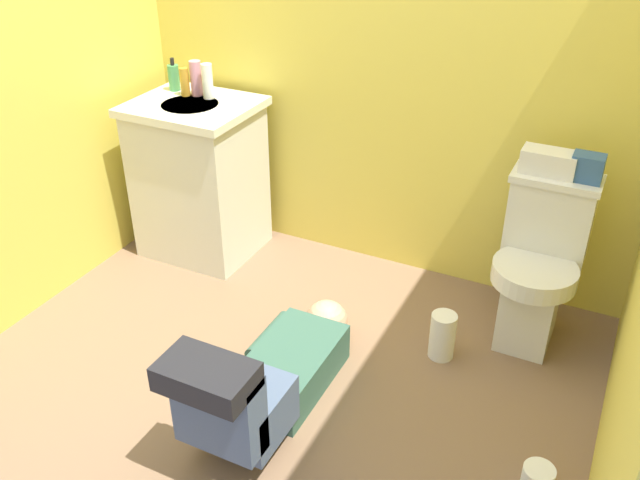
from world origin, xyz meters
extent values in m
cube|color=brown|center=(0.00, 0.00, -0.02)|extent=(3.01, 3.06, 0.04)
cube|color=#DBC74B|center=(0.00, 1.07, 1.20)|extent=(2.67, 0.08, 2.40)
cube|color=silver|center=(0.88, 0.68, 0.19)|extent=(0.22, 0.30, 0.38)
cylinder|color=silver|center=(0.88, 0.62, 0.38)|extent=(0.35, 0.35, 0.08)
cube|color=silver|center=(0.88, 0.81, 0.55)|extent=(0.34, 0.17, 0.34)
cube|color=silver|center=(0.88, 0.81, 0.73)|extent=(0.36, 0.19, 0.03)
cube|color=beige|center=(-0.85, 0.72, 0.39)|extent=(0.56, 0.48, 0.78)
cube|color=silver|center=(-0.85, 0.72, 0.80)|extent=(0.60, 0.52, 0.04)
cylinder|color=silver|center=(-0.85, 0.70, 0.79)|extent=(0.28, 0.28, 0.05)
cylinder|color=silver|center=(-0.85, 0.86, 0.87)|extent=(0.02, 0.02, 0.10)
cube|color=#33594C|center=(0.09, -0.04, 0.09)|extent=(0.29, 0.52, 0.17)
sphere|color=tan|center=(0.09, 0.29, 0.10)|extent=(0.19, 0.19, 0.19)
cube|color=#465777|center=(0.09, -0.40, 0.18)|extent=(0.31, 0.28, 0.20)
cube|color=#465777|center=(0.09, -0.54, 0.30)|extent=(0.31, 0.12, 0.32)
cube|color=black|center=(0.09, -0.58, 0.47)|extent=(0.31, 0.19, 0.09)
cylinder|color=#33594C|center=(-0.10, 0.12, 0.06)|extent=(0.08, 0.30, 0.08)
cube|color=silver|center=(0.84, 0.81, 0.80)|extent=(0.22, 0.11, 0.10)
cube|color=#33598C|center=(0.99, 0.81, 0.81)|extent=(0.12, 0.09, 0.11)
cylinder|color=#448E51|center=(-1.04, 0.84, 0.89)|extent=(0.06, 0.06, 0.13)
cylinder|color=black|center=(-1.04, 0.84, 0.97)|extent=(0.02, 0.02, 0.04)
cylinder|color=gold|center=(-0.94, 0.80, 0.89)|extent=(0.05, 0.05, 0.14)
cylinder|color=pink|center=(-0.90, 0.83, 0.91)|extent=(0.06, 0.06, 0.17)
cylinder|color=white|center=(-0.82, 0.81, 0.91)|extent=(0.05, 0.05, 0.17)
cylinder|color=white|center=(0.58, 0.40, 0.11)|extent=(0.11, 0.11, 0.21)
cylinder|color=white|center=(1.09, -0.13, 0.05)|extent=(0.11, 0.11, 0.10)
camera|label=1|loc=(1.13, -1.90, 1.95)|focal=38.56mm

